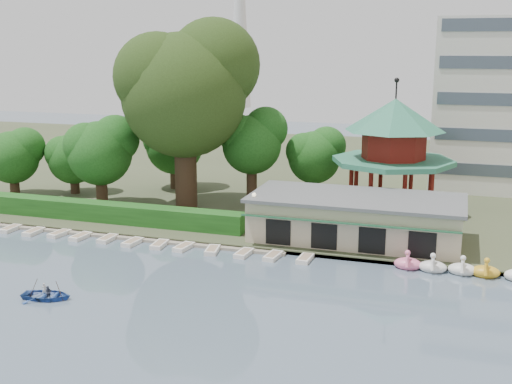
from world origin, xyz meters
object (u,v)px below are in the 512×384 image
at_px(boathouse, 356,218).
at_px(big_tree, 186,85).
at_px(pavilion, 394,145).
at_px(dock, 110,235).
at_px(rowboat_with_passengers, 46,292).

relative_size(boathouse, big_tree, 0.94).
height_order(pavilion, big_tree, big_tree).
relative_size(boathouse, pavilion, 1.38).
xyz_separation_m(dock, boathouse, (22.00, 4.77, 2.25)).
distance_m(big_tree, rowboat_with_passengers, 28.60).
xyz_separation_m(dock, rowboat_with_passengers, (3.63, -14.61, 0.39)).
bearing_deg(boathouse, rowboat_with_passengers, -133.47).
height_order(dock, boathouse, boathouse).
relative_size(boathouse, rowboat_with_passengers, 3.44).
xyz_separation_m(pavilion, rowboat_with_passengers, (-20.37, -29.41, -6.98)).
xyz_separation_m(boathouse, rowboat_with_passengers, (-18.37, -19.39, -1.86)).
relative_size(dock, pavilion, 2.52).
relative_size(pavilion, big_tree, 0.69).
height_order(boathouse, pavilion, pavilion).
bearing_deg(pavilion, rowboat_with_passengers, -124.71).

